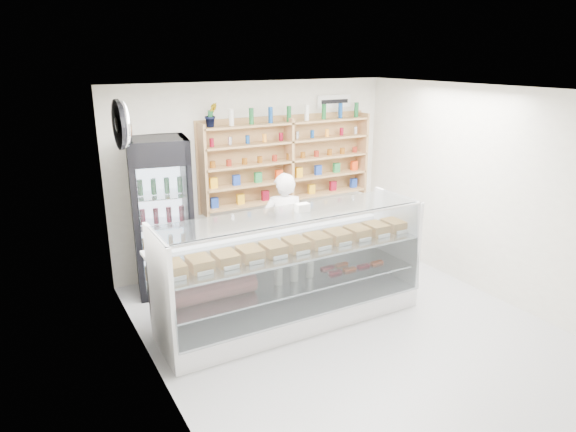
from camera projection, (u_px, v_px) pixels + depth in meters
room at (351, 218)px, 5.81m from camera, size 5.00×5.00×5.00m
display_counter at (291, 292)px, 6.30m from camera, size 3.26×0.97×1.42m
shop_worker at (284, 229)px, 7.24m from camera, size 0.70×0.60×1.62m
drinks_cooler at (162, 216)px, 6.95m from camera, size 0.89×0.87×2.14m
wall_shelving at (289, 161)px, 7.93m from camera, size 2.84×0.28×1.33m
potted_plant at (211, 115)px, 7.12m from camera, size 0.19×0.16×0.34m
security_mirror at (123, 124)px, 5.48m from camera, size 0.15×0.50×0.50m
wall_sign at (334, 101)px, 8.20m from camera, size 0.62×0.03×0.20m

